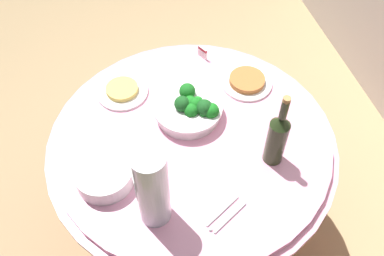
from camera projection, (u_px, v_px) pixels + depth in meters
ground_plane at (192, 221)px, 2.27m from camera, size 6.00×6.00×0.00m
buffet_table at (192, 184)px, 1.97m from camera, size 1.16×1.16×0.74m
broccoli_bowl at (190, 108)px, 1.72m from camera, size 0.28×0.28×0.12m
plate_stack at (104, 175)px, 1.53m from camera, size 0.21×0.21×0.07m
wine_bottle at (277, 137)px, 1.52m from camera, size 0.07×0.07×0.34m
decorative_fruit_vase at (153, 192)px, 1.36m from camera, size 0.11×0.11×0.34m
serving_tongs at (225, 216)px, 1.47m from camera, size 0.12×0.16×0.01m
food_plate_noodles at (122, 91)px, 1.83m from camera, size 0.22×0.22×0.03m
food_plate_peanuts at (247, 82)px, 1.86m from camera, size 0.22×0.22×0.04m
label_placard_front at (203, 52)px, 1.95m from camera, size 0.05×0.03×0.05m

